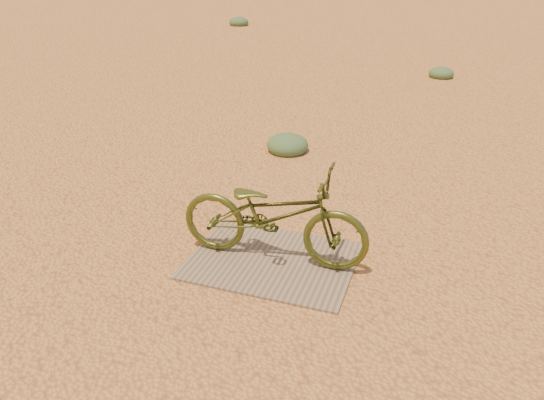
% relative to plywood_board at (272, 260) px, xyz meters
% --- Properties ---
extents(ground, '(120.00, 120.00, 0.00)m').
position_rel_plywood_board_xyz_m(ground, '(0.43, -0.44, -0.01)').
color(ground, '#DA954D').
rests_on(ground, ground).
extents(plywood_board, '(1.48, 1.12, 0.02)m').
position_rel_plywood_board_xyz_m(plywood_board, '(0.00, 0.00, 0.00)').
color(plywood_board, '#836D59').
rests_on(plywood_board, ground).
extents(bicycle, '(1.73, 0.66, 0.90)m').
position_rel_plywood_board_xyz_m(bicycle, '(0.01, 0.03, 0.46)').
color(bicycle, '#414A1A').
rests_on(bicycle, plywood_board).
extents(kale_a, '(0.57, 0.57, 0.32)m').
position_rel_plywood_board_xyz_m(kale_a, '(-0.71, 2.70, -0.01)').
color(kale_a, '#4A6742').
rests_on(kale_a, ground).
extents(kale_b, '(0.51, 0.51, 0.28)m').
position_rel_plywood_board_xyz_m(kale_b, '(1.06, 7.83, -0.01)').
color(kale_b, '#4A6742').
rests_on(kale_b, ground).
extents(kale_c, '(0.64, 0.64, 0.35)m').
position_rel_plywood_board_xyz_m(kale_c, '(-5.71, 13.13, -0.01)').
color(kale_c, '#4A6742').
rests_on(kale_c, ground).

